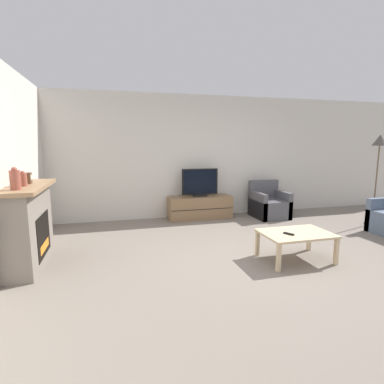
{
  "coord_description": "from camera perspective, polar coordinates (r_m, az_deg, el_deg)",
  "views": [
    {
      "loc": [
        -2.12,
        -3.76,
        1.63
      ],
      "look_at": [
        -0.85,
        0.95,
        0.85
      ],
      "focal_mm": 28.0,
      "sensor_mm": 36.0,
      "label": 1
    }
  ],
  "objects": [
    {
      "name": "mantel_vase_centre_left",
      "position": [
        4.41,
        -29.5,
        2.15
      ],
      "size": [
        0.09,
        0.09,
        0.2
      ],
      "color": "#994C3D",
      "rests_on": "fireplace"
    },
    {
      "name": "floor_lamp",
      "position": [
        7.04,
        32.09,
        7.01
      ],
      "size": [
        0.3,
        0.3,
        1.82
      ],
      "color": "black",
      "rests_on": "ground"
    },
    {
      "name": "wall_back",
      "position": [
        6.85,
        2.95,
        6.75
      ],
      "size": [
        12.0,
        0.06,
        2.7
      ],
      "color": "beige",
      "rests_on": "ground"
    },
    {
      "name": "armchair",
      "position": [
        6.97,
        14.4,
        -2.43
      ],
      "size": [
        0.7,
        0.76,
        0.81
      ],
      "color": "#4C4C51",
      "rests_on": "ground"
    },
    {
      "name": "remote",
      "position": [
        4.36,
        17.96,
        -7.58
      ],
      "size": [
        0.11,
        0.15,
        0.02
      ],
      "rotation": [
        0.0,
        0.0,
        0.49
      ],
      "color": "black",
      "rests_on": "coffee_table"
    },
    {
      "name": "mantel_clock",
      "position": [
        4.66,
        -28.71,
        2.32
      ],
      "size": [
        0.08,
        0.11,
        0.15
      ],
      "color": "brown",
      "rests_on": "fireplace"
    },
    {
      "name": "tv_stand",
      "position": [
        6.63,
        1.5,
        -2.94
      ],
      "size": [
        1.4,
        0.46,
        0.49
      ],
      "color": "brown",
      "rests_on": "ground"
    },
    {
      "name": "tv",
      "position": [
        6.54,
        1.53,
        1.63
      ],
      "size": [
        0.81,
        0.18,
        0.61
      ],
      "color": "black",
      "rests_on": "tv_stand"
    },
    {
      "name": "ground_plane",
      "position": [
        4.61,
        13.67,
        -11.88
      ],
      "size": [
        24.0,
        24.0,
        0.0
      ],
      "primitive_type": "plane",
      "color": "slate"
    },
    {
      "name": "mantel_vase_left",
      "position": [
        4.09,
        -30.64,
        2.1
      ],
      "size": [
        0.12,
        0.12,
        0.27
      ],
      "color": "#994C3D",
      "rests_on": "fireplace"
    },
    {
      "name": "fireplace",
      "position": [
        4.62,
        -28.76,
        -5.46
      ],
      "size": [
        0.48,
        1.45,
        1.1
      ],
      "color": "slate",
      "rests_on": "ground"
    },
    {
      "name": "coffee_table",
      "position": [
        4.5,
        19.18,
        -7.88
      ],
      "size": [
        0.96,
        0.66,
        0.4
      ],
      "color": "#CCB289",
      "rests_on": "ground"
    }
  ]
}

